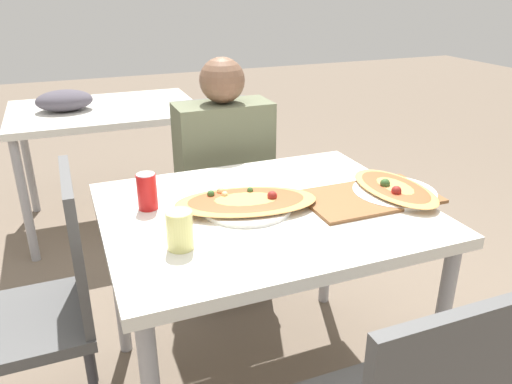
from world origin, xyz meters
The scene contains 11 objects.
ground_plane centered at (0.00, 0.00, 0.00)m, with size 14.00×14.00×0.00m, color #6B5B4C.
dining_table centered at (0.00, 0.00, 0.67)m, with size 1.07×0.88×0.76m.
chair_far_seated centered at (0.08, 0.77, 0.53)m, with size 0.40×0.40×0.94m.
chair_side_left centered at (-0.72, 0.07, 0.53)m, with size 0.40×0.40×0.94m.
person_seated centered at (0.08, 0.66, 0.69)m, with size 0.43×0.23×1.16m.
pizza_main centered at (-0.06, 0.02, 0.78)m, with size 0.52×0.35×0.06m.
soda_can centered at (-0.37, 0.14, 0.82)m, with size 0.07×0.07×0.12m.
drink_glass centered at (-0.33, -0.16, 0.81)m, with size 0.08×0.08×0.12m.
serving_tray centered at (0.37, -0.06, 0.76)m, with size 0.47×0.27×0.01m.
pizza_second centered at (0.48, -0.07, 0.77)m, with size 0.30×0.40×0.06m.
background_table centered at (-0.39, 1.68, 0.70)m, with size 1.10×0.80×0.88m.
Camera 1 is at (-0.59, -1.41, 1.47)m, focal length 35.00 mm.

